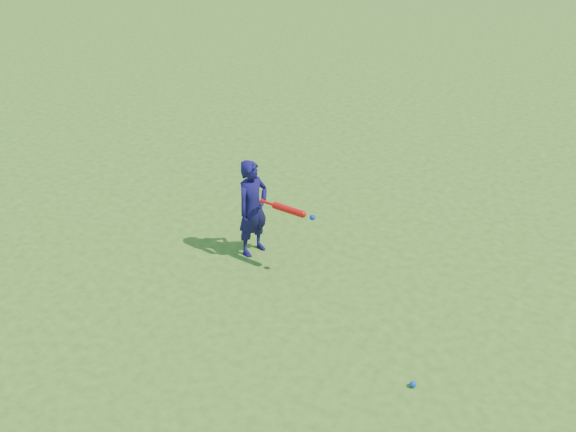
% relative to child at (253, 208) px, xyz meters
% --- Properties ---
extents(ground, '(80.00, 80.00, 0.00)m').
position_rel_child_xyz_m(ground, '(-0.02, 0.25, -0.61)').
color(ground, '#3C6E1A').
rests_on(ground, ground).
extents(child, '(0.39, 0.50, 1.22)m').
position_rel_child_xyz_m(child, '(0.00, 0.00, 0.00)').
color(child, '#140F47').
rests_on(child, ground).
extents(ground_ball_blue, '(0.06, 0.06, 0.06)m').
position_rel_child_xyz_m(ground_ball_blue, '(2.52, -1.16, -0.58)').
color(ground_ball_blue, blue).
rests_on(ground_ball_blue, ground).
extents(bat_swing, '(0.73, 0.10, 0.08)m').
position_rel_child_xyz_m(bat_swing, '(0.56, -0.07, 0.17)').
color(bat_swing, red).
rests_on(bat_swing, ground).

